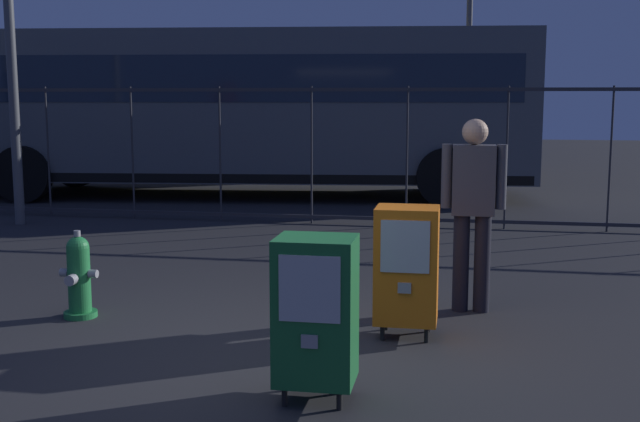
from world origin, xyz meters
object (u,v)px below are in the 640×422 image
newspaper_box_primary (407,265)px  newspaper_box_secondary (316,310)px  bus_far (194,102)px  fire_hydrant (79,277)px  bus_near (242,104)px  pedestrian (473,204)px

newspaper_box_primary → newspaper_box_secondary: (-0.45, -1.41, 0.00)m
bus_far → fire_hydrant: bearing=-79.5°
bus_near → bus_far: 5.28m
fire_hydrant → pedestrian: bearing=13.5°
newspaper_box_secondary → bus_far: (-5.73, 14.36, 1.14)m
newspaper_box_secondary → bus_far: bus_far is taller
newspaper_box_secondary → bus_far: bearing=111.8°
pedestrian → bus_near: size_ratio=0.16×
newspaper_box_secondary → bus_near: bearing=108.2°
bus_near → fire_hydrant: bearing=-90.0°
bus_far → bus_near: bearing=-65.7°
fire_hydrant → pedestrian: (3.26, 0.78, 0.60)m
bus_near → newspaper_box_primary: bearing=-72.4°
newspaper_box_primary → pedestrian: bearing=59.0°
newspaper_box_primary → bus_near: (-3.65, 8.32, 1.14)m
newspaper_box_primary → newspaper_box_secondary: bearing=-107.8°
fire_hydrant → bus_far: bearing=104.9°
fire_hydrant → bus_far: 13.41m
pedestrian → bus_near: 8.59m
newspaper_box_secondary → bus_near: 10.31m
fire_hydrant → pedestrian: 3.41m
fire_hydrant → newspaper_box_primary: 2.77m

